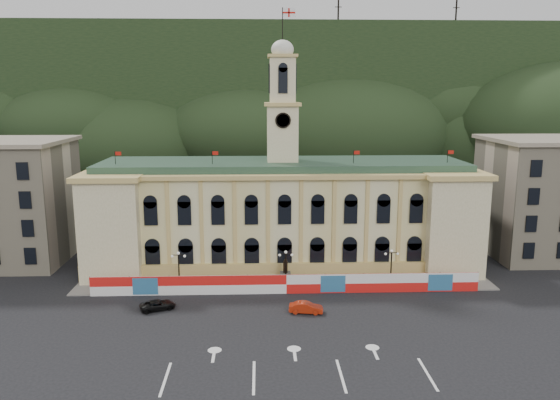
{
  "coord_description": "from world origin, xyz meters",
  "views": [
    {
      "loc": [
        -3.32,
        -51.58,
        25.47
      ],
      "look_at": [
        -0.72,
        18.0,
        11.71
      ],
      "focal_mm": 35.0,
      "sensor_mm": 36.0,
      "label": 1
    }
  ],
  "objects_px": {
    "lamp_center": "(286,266)",
    "black_suv": "(158,305)",
    "statue": "(285,277)",
    "red_sedan": "(306,308)"
  },
  "relations": [
    {
      "from": "red_sedan",
      "to": "black_suv",
      "type": "xyz_separation_m",
      "value": [
        -17.59,
        1.65,
        -0.07
      ]
    },
    {
      "from": "statue",
      "to": "red_sedan",
      "type": "distance_m",
      "value": 9.64
    },
    {
      "from": "statue",
      "to": "red_sedan",
      "type": "relative_size",
      "value": 0.9
    },
    {
      "from": "red_sedan",
      "to": "black_suv",
      "type": "relative_size",
      "value": 0.89
    },
    {
      "from": "statue",
      "to": "lamp_center",
      "type": "height_order",
      "value": "lamp_center"
    },
    {
      "from": "statue",
      "to": "lamp_center",
      "type": "distance_m",
      "value": 2.14
    },
    {
      "from": "red_sedan",
      "to": "black_suv",
      "type": "distance_m",
      "value": 17.67
    },
    {
      "from": "black_suv",
      "to": "statue",
      "type": "bearing_deg",
      "value": -86.08
    },
    {
      "from": "black_suv",
      "to": "lamp_center",
      "type": "bearing_deg",
      "value": -89.1
    },
    {
      "from": "lamp_center",
      "to": "black_suv",
      "type": "relative_size",
      "value": 1.11
    }
  ]
}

